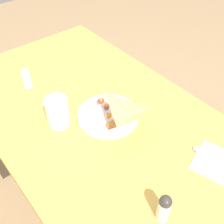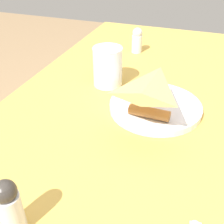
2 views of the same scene
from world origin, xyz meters
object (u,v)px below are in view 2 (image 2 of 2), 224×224
at_px(plate_pizza, 156,104).
at_px(salt_shaker, 137,40).
at_px(pepper_shaker, 9,207).
at_px(milk_glass, 108,67).
at_px(dining_table, 147,132).

height_order(plate_pizza, salt_shaker, salt_shaker).
distance_m(salt_shaker, pepper_shaker, 0.72).
xyz_separation_m(milk_glass, pepper_shaker, (-0.47, -0.03, -0.00)).
xyz_separation_m(plate_pizza, milk_glass, (0.08, 0.15, 0.03)).
xyz_separation_m(milk_glass, salt_shaker, (0.26, -0.01, -0.01)).
xyz_separation_m(dining_table, plate_pizza, (-0.04, -0.02, 0.13)).
bearing_deg(plate_pizza, pepper_shaker, 162.02).
distance_m(plate_pizza, pepper_shaker, 0.40).
relative_size(dining_table, pepper_shaker, 12.70).
height_order(dining_table, milk_glass, milk_glass).
bearing_deg(pepper_shaker, salt_shaker, 1.21).
relative_size(milk_glass, pepper_shaker, 1.11).
bearing_deg(plate_pizza, milk_glass, 61.50).
relative_size(salt_shaker, pepper_shaker, 0.89).
height_order(dining_table, plate_pizza, plate_pizza).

